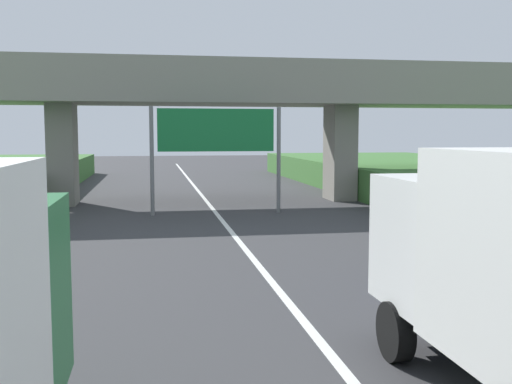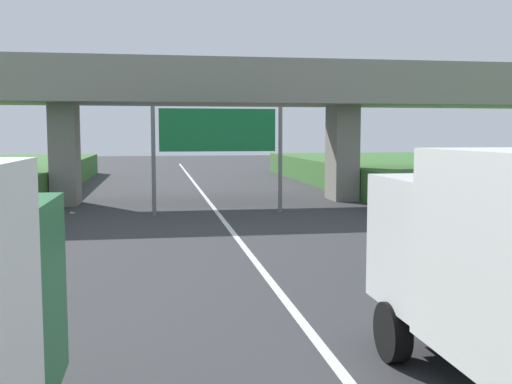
{
  "view_description": "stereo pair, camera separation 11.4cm",
  "coord_description": "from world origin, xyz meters",
  "px_view_note": "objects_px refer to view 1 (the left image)",
  "views": [
    {
      "loc": [
        -2.85,
        2.1,
        3.64
      ],
      "look_at": [
        0.0,
        18.67,
        2.0
      ],
      "focal_mm": 42.53,
      "sensor_mm": 36.0,
      "label": 1
    },
    {
      "loc": [
        -2.74,
        2.09,
        3.64
      ],
      "look_at": [
        0.0,
        18.67,
        2.0
      ],
      "focal_mm": 42.53,
      "sensor_mm": 36.0,
      "label": 2
    }
  ],
  "objects_px": {
    "overhead_highway_sign": "(216,136)",
    "construction_barrel_5": "(392,214)",
    "speed_limit_sign": "(430,191)",
    "construction_barrel_3": "(508,252)",
    "construction_barrel_4": "(437,229)",
    "car_blue": "(496,255)"
  },
  "relations": [
    {
      "from": "overhead_highway_sign",
      "to": "speed_limit_sign",
      "type": "distance_m",
      "value": 9.68
    },
    {
      "from": "speed_limit_sign",
      "to": "construction_barrel_3",
      "type": "relative_size",
      "value": 2.48
    },
    {
      "from": "overhead_highway_sign",
      "to": "construction_barrel_4",
      "type": "xyz_separation_m",
      "value": [
        6.46,
        -8.47,
        -3.04
      ]
    },
    {
      "from": "speed_limit_sign",
      "to": "car_blue",
      "type": "height_order",
      "value": "speed_limit_sign"
    },
    {
      "from": "overhead_highway_sign",
      "to": "construction_barrel_5",
      "type": "xyz_separation_m",
      "value": [
        6.49,
        -4.53,
        -3.04
      ]
    },
    {
      "from": "construction_barrel_3",
      "to": "construction_barrel_5",
      "type": "xyz_separation_m",
      "value": [
        -0.03,
        7.87,
        0.0
      ]
    },
    {
      "from": "car_blue",
      "to": "speed_limit_sign",
      "type": "bearing_deg",
      "value": 73.57
    },
    {
      "from": "construction_barrel_4",
      "to": "overhead_highway_sign",
      "type": "bearing_deg",
      "value": 127.34
    },
    {
      "from": "construction_barrel_3",
      "to": "speed_limit_sign",
      "type": "bearing_deg",
      "value": 82.28
    },
    {
      "from": "car_blue",
      "to": "construction_barrel_3",
      "type": "xyz_separation_m",
      "value": [
        1.67,
        2.15,
        -0.4
      ]
    },
    {
      "from": "overhead_highway_sign",
      "to": "construction_barrel_4",
      "type": "height_order",
      "value": "overhead_highway_sign"
    },
    {
      "from": "speed_limit_sign",
      "to": "construction_barrel_4",
      "type": "height_order",
      "value": "speed_limit_sign"
    },
    {
      "from": "speed_limit_sign",
      "to": "construction_barrel_3",
      "type": "xyz_separation_m",
      "value": [
        -0.88,
        -6.49,
        -1.02
      ]
    },
    {
      "from": "speed_limit_sign",
      "to": "construction_barrel_5",
      "type": "xyz_separation_m",
      "value": [
        -0.91,
        1.38,
        -1.02
      ]
    },
    {
      "from": "overhead_highway_sign",
      "to": "construction_barrel_5",
      "type": "distance_m",
      "value": 8.48
    },
    {
      "from": "construction_barrel_4",
      "to": "construction_barrel_5",
      "type": "xyz_separation_m",
      "value": [
        0.03,
        3.93,
        0.0
      ]
    },
    {
      "from": "speed_limit_sign",
      "to": "car_blue",
      "type": "xyz_separation_m",
      "value": [
        -2.55,
        -8.64,
        -0.62
      ]
    },
    {
      "from": "car_blue",
      "to": "construction_barrel_5",
      "type": "relative_size",
      "value": 4.56
    },
    {
      "from": "construction_barrel_3",
      "to": "construction_barrel_4",
      "type": "relative_size",
      "value": 1.0
    },
    {
      "from": "construction_barrel_3",
      "to": "construction_barrel_4",
      "type": "distance_m",
      "value": 3.93
    },
    {
      "from": "speed_limit_sign",
      "to": "construction_barrel_5",
      "type": "bearing_deg",
      "value": 123.48
    },
    {
      "from": "overhead_highway_sign",
      "to": "construction_barrel_3",
      "type": "bearing_deg",
      "value": -62.26
    }
  ]
}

